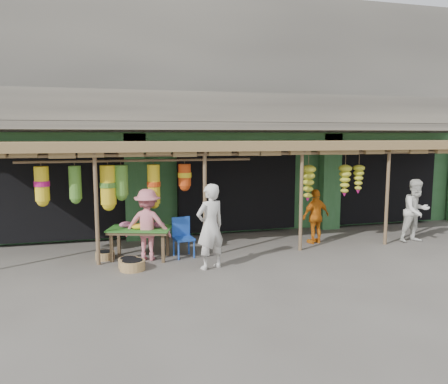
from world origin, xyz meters
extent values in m
plane|color=#514C47|center=(0.00, 0.00, 0.00)|extent=(80.00, 80.00, 0.00)
cube|color=gray|center=(0.00, 5.00, 5.00)|extent=(16.00, 6.00, 4.00)
cube|color=#2D6033|center=(0.00, 5.15, 1.50)|extent=(16.00, 5.70, 3.00)
cube|color=gray|center=(0.00, 1.65, 3.20)|extent=(16.00, 0.90, 0.22)
cube|color=gray|center=(0.00, 1.25, 3.70)|extent=(16.00, 0.10, 0.80)
cube|color=#2D6033|center=(0.00, 2.05, 2.85)|extent=(16.00, 0.35, 0.35)
cube|color=yellow|center=(-5.00, 1.97, 2.75)|extent=(1.70, 0.06, 0.55)
cube|color=#B21414|center=(-5.00, 1.93, 2.75)|extent=(1.30, 0.02, 0.30)
cube|color=black|center=(-5.00, 3.00, 1.35)|extent=(3.60, 2.00, 2.50)
cube|color=black|center=(0.00, 3.00, 1.35)|extent=(3.60, 2.00, 2.50)
cube|color=black|center=(5.00, 3.00, 1.35)|extent=(3.60, 2.00, 2.50)
cube|color=#2D6033|center=(-3.00, 2.05, 1.50)|extent=(0.60, 0.35, 3.00)
cube|color=#2D6033|center=(3.00, 2.05, 1.50)|extent=(0.60, 0.35, 3.00)
cylinder|color=brown|center=(-4.00, -0.20, 1.30)|extent=(0.09, 0.09, 2.60)
cylinder|color=brown|center=(-1.50, -0.20, 1.30)|extent=(0.09, 0.09, 2.60)
cylinder|color=brown|center=(1.00, -0.20, 1.30)|extent=(0.09, 0.09, 2.60)
cylinder|color=brown|center=(3.50, -0.20, 1.30)|extent=(0.09, 0.09, 2.60)
cylinder|color=brown|center=(-0.25, -0.20, 2.50)|extent=(12.90, 0.08, 0.08)
cylinder|color=brown|center=(-3.00, 0.20, 2.35)|extent=(5.50, 0.06, 0.06)
cube|color=brown|center=(0.00, 0.90, 2.68)|extent=(14.00, 2.70, 0.22)
cube|color=#4F3E29|center=(-3.70, -0.04, 0.32)|extent=(0.09, 0.09, 0.65)
cube|color=#4F3E29|center=(-2.54, -0.40, 0.32)|extent=(0.09, 0.09, 0.65)
cube|color=#4F3E29|center=(-3.52, 0.54, 0.32)|extent=(0.09, 0.09, 0.65)
cube|color=#4F3E29|center=(-2.36, 0.18, 0.32)|extent=(0.09, 0.09, 0.65)
cube|color=#4F3E29|center=(-3.03, 0.07, 0.69)|extent=(1.59, 1.19, 0.06)
cube|color=#26661E|center=(-3.03, 0.07, 0.74)|extent=(1.65, 1.25, 0.03)
ellipsoid|color=#CE6794|center=(-3.34, 0.27, 0.81)|extent=(0.34, 0.28, 0.14)
ellipsoid|color=yellow|center=(-3.06, -0.03, 0.81)|extent=(0.34, 0.28, 0.14)
ellipsoid|color=#CE6794|center=(-2.61, 0.07, 0.81)|extent=(0.34, 0.28, 0.14)
ellipsoid|color=#549230|center=(-2.83, 0.22, 0.81)|extent=(0.34, 0.28, 0.14)
cylinder|color=#1C49B6|center=(-2.16, -0.28, 0.22)|extent=(0.04, 0.04, 0.43)
cylinder|color=#1C49B6|center=(-1.78, -0.22, 0.22)|extent=(0.04, 0.04, 0.43)
cylinder|color=#1C49B6|center=(-2.22, 0.10, 0.22)|extent=(0.04, 0.04, 0.43)
cylinder|color=#1C49B6|center=(-1.84, 0.16, 0.22)|extent=(0.04, 0.04, 0.43)
cube|color=#1C49B6|center=(-2.00, -0.06, 0.45)|extent=(0.52, 0.52, 0.05)
cube|color=#1C49B6|center=(-2.03, 0.16, 0.71)|extent=(0.46, 0.11, 0.49)
cylinder|color=olive|center=(-3.86, 0.23, 0.09)|extent=(0.60, 0.60, 0.19)
cylinder|color=olive|center=(-3.27, -0.79, 0.11)|extent=(0.64, 0.64, 0.21)
cylinder|color=#A3834C|center=(-3.34, -0.55, 0.10)|extent=(0.47, 0.47, 0.21)
imported|color=silver|center=(-1.58, -1.11, 0.95)|extent=(0.81, 0.68, 1.90)
imported|color=silver|center=(4.47, -0.15, 0.88)|extent=(0.90, 0.73, 1.75)
imported|color=#CD6913|center=(1.73, 0.41, 0.75)|extent=(0.94, 0.57, 1.49)
imported|color=#D4707B|center=(-2.86, -0.06, 0.85)|extent=(1.24, 0.94, 1.70)
camera|label=1|loc=(-3.66, -10.31, 2.95)|focal=35.00mm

